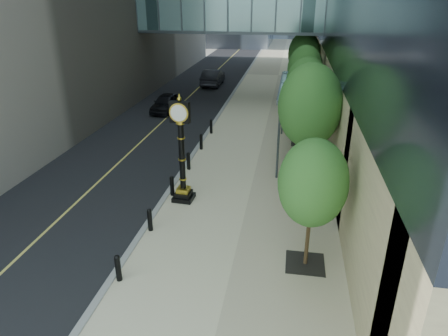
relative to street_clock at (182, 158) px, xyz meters
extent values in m
plane|color=gray|center=(2.04, -7.06, -2.22)|extent=(320.00, 320.00, 0.00)
cube|color=black|center=(-4.96, 32.94, -2.21)|extent=(8.00, 180.00, 0.02)
cube|color=beige|center=(3.04, 32.94, -2.19)|extent=(8.00, 180.00, 0.06)
cube|color=gray|center=(-0.96, 32.94, -2.18)|extent=(0.25, 180.00, 0.07)
cube|color=slate|center=(-0.96, 20.94, 5.28)|extent=(17.00, 4.00, 3.00)
cube|color=#383F44|center=(-0.96, 20.94, 3.83)|extent=(17.00, 4.20, 0.25)
cube|color=#383F44|center=(5.54, 6.94, 1.98)|extent=(3.00, 8.00, 0.25)
cube|color=slate|center=(5.54, 6.94, 2.13)|extent=(2.80, 7.80, 0.06)
cylinder|color=#383F44|center=(4.24, 3.24, -0.12)|extent=(0.12, 0.12, 4.20)
cylinder|color=#383F44|center=(4.24, 10.64, -0.12)|extent=(0.12, 0.12, 4.20)
cylinder|color=black|center=(-0.66, -6.06, -1.71)|extent=(0.20, 0.20, 0.90)
cylinder|color=black|center=(-0.66, -2.86, -1.71)|extent=(0.20, 0.20, 0.90)
cylinder|color=black|center=(-0.66, 0.34, -1.71)|extent=(0.20, 0.20, 0.90)
cylinder|color=black|center=(-0.66, 3.54, -1.71)|extent=(0.20, 0.20, 0.90)
cylinder|color=black|center=(-0.66, 6.74, -1.71)|extent=(0.20, 0.20, 0.90)
cylinder|color=black|center=(-0.66, 9.94, -1.71)|extent=(0.20, 0.20, 0.90)
cube|color=black|center=(5.64, -4.06, -2.15)|extent=(1.40, 1.40, 0.02)
cylinder|color=#46321D|center=(5.64, -4.06, -0.88)|extent=(0.14, 0.14, 2.55)
ellipsoid|color=#2D6B27|center=(5.64, -4.06, 1.09)|extent=(2.34, 2.34, 3.12)
cube|color=black|center=(5.64, 2.44, -2.15)|extent=(1.40, 1.40, 0.02)
cylinder|color=#46321D|center=(5.64, 2.44, -0.51)|extent=(0.14, 0.14, 3.29)
ellipsoid|color=#2D6B27|center=(5.64, 2.44, 2.03)|extent=(3.01, 3.01, 4.02)
cube|color=black|center=(5.64, 8.94, -2.15)|extent=(1.40, 1.40, 0.02)
cylinder|color=#46321D|center=(5.64, 8.94, -0.68)|extent=(0.14, 0.14, 2.95)
ellipsoid|color=#2D6B27|center=(5.64, 8.94, 1.60)|extent=(2.70, 2.70, 3.60)
cube|color=black|center=(5.64, 15.44, -2.15)|extent=(1.40, 1.40, 0.02)
cylinder|color=#46321D|center=(5.64, 15.44, -0.69)|extent=(0.14, 0.14, 2.93)
ellipsoid|color=#2D6B27|center=(5.64, 15.44, 1.57)|extent=(2.69, 2.69, 3.58)
cube|color=black|center=(5.64, 21.94, -2.15)|extent=(1.40, 1.40, 0.02)
cylinder|color=#46321D|center=(5.64, 21.94, -0.57)|extent=(0.14, 0.14, 3.16)
ellipsoid|color=#2D6B27|center=(5.64, 21.94, 1.87)|extent=(2.90, 2.90, 3.87)
cube|color=black|center=(0.00, 0.00, -2.05)|extent=(0.99, 0.99, 0.21)
cube|color=black|center=(0.00, 0.00, -1.84)|extent=(0.77, 0.77, 0.21)
cube|color=gold|center=(0.00, 0.00, -1.64)|extent=(0.60, 0.60, 0.21)
cylinder|color=black|center=(0.00, 0.00, 0.07)|extent=(0.27, 0.27, 3.21)
cube|color=black|center=(0.00, 0.00, 2.14)|extent=(0.90, 0.36, 0.93)
cylinder|color=white|center=(0.00, 0.18, 2.14)|extent=(0.73, 0.09, 0.72)
cylinder|color=white|center=(0.00, -0.18, 2.14)|extent=(0.73, 0.09, 0.72)
sphere|color=gold|center=(0.00, 0.00, 2.71)|extent=(0.21, 0.21, 0.21)
imported|color=beige|center=(6.54, 6.63, -1.36)|extent=(0.65, 0.50, 1.59)
imported|color=black|center=(-5.53, 15.10, -1.46)|extent=(1.89, 4.37, 1.47)
imported|color=black|center=(-3.71, 26.07, -1.35)|extent=(1.80, 5.15, 1.70)
camera|label=1|loc=(4.73, -16.32, 6.84)|focal=32.00mm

